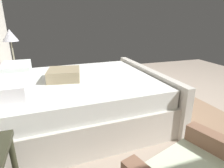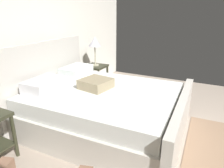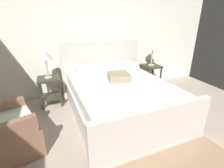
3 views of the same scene
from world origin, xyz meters
The scene contains 7 objects.
wall_back centered at (0.00, 3.08, 1.43)m, with size 5.81×0.12×2.86m, color white.
bed centered at (-0.09, 1.80, 0.35)m, with size 1.96×2.33×1.26m.
nightstand_right centered at (1.17, 2.66, 0.40)m, with size 0.44×0.44×0.60m.
table_lamp_right centered at (1.17, 2.66, 1.09)m, with size 0.26×0.26×0.61m.
nightstand_left centered at (-1.35, 2.57, 0.40)m, with size 0.44×0.44×0.60m.
table_lamp_left centered at (-1.35, 2.57, 1.06)m, with size 0.28×0.28×0.57m.
armchair centered at (-1.97, 1.26, 0.35)m, with size 0.92×0.91×0.90m.
Camera 3 is at (-1.24, -0.89, 1.74)m, focal length 26.59 mm.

